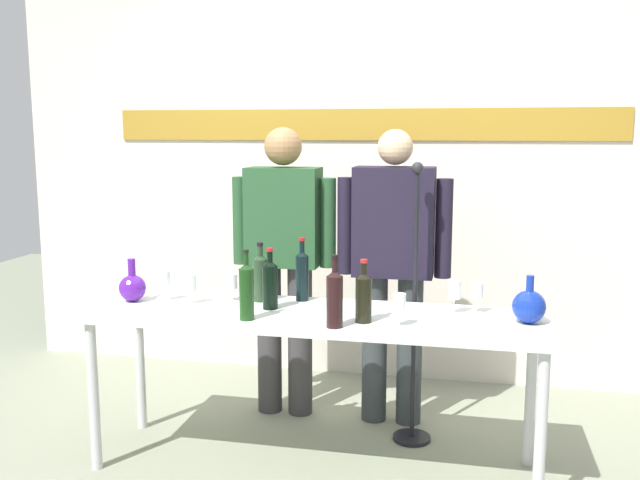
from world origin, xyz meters
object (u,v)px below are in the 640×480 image
(wine_glass_left_0, at_px, (231,282))
(wine_glass_right_0, at_px, (476,291))
(wine_bottle_1, at_px, (260,276))
(wine_glass_right_2, at_px, (454,290))
(wine_bottle_5, at_px, (364,295))
(microphone_stand, at_px, (414,351))
(wine_bottle_2, at_px, (270,283))
(wine_bottle_3, at_px, (302,274))
(display_table, at_px, (313,326))
(presenter_left, at_px, (284,253))
(wine_glass_right_1, at_px, (399,304))
(wine_bottle_0, at_px, (335,297))
(presenter_right, at_px, (393,258))
(wine_glass_left_2, at_px, (164,279))
(wine_glass_left_1, at_px, (190,283))
(decanter_blue_left, at_px, (133,287))
(decanter_blue_right, at_px, (529,306))
(wine_bottle_4, at_px, (247,290))

(wine_glass_left_0, relative_size, wine_glass_right_0, 0.93)
(wine_bottle_1, distance_m, wine_glass_right_2, 0.96)
(wine_bottle_5, distance_m, microphone_stand, 0.69)
(wine_bottle_2, bearing_deg, wine_bottle_5, -16.60)
(wine_bottle_3, xyz_separation_m, wine_glass_left_0, (-0.35, -0.08, -0.04))
(display_table, bearing_deg, presenter_left, 116.46)
(wine_bottle_3, relative_size, microphone_stand, 0.22)
(wine_bottle_2, bearing_deg, wine_glass_right_1, -14.86)
(wine_bottle_1, xyz_separation_m, wine_glass_left_0, (-0.15, -0.02, -0.03))
(wine_bottle_3, distance_m, microphone_stand, 0.72)
(wine_bottle_5, distance_m, wine_glass_left_0, 0.76)
(wine_bottle_1, distance_m, wine_bottle_2, 0.16)
(wine_bottle_0, xyz_separation_m, wine_glass_left_0, (-0.60, 0.36, -0.04))
(presenter_right, bearing_deg, wine_glass_left_0, -147.51)
(wine_glass_right_0, distance_m, wine_glass_right_1, 0.44)
(wine_bottle_0, xyz_separation_m, wine_glass_right_1, (0.27, 0.08, -0.03))
(microphone_stand, bearing_deg, wine_glass_left_2, -165.04)
(wine_glass_left_1, xyz_separation_m, wine_glass_right_2, (1.28, 0.09, 0.01))
(wine_bottle_1, bearing_deg, wine_bottle_5, -26.12)
(wine_bottle_5, bearing_deg, decanter_blue_left, 173.34)
(decanter_blue_left, distance_m, decanter_blue_right, 1.91)
(wine_glass_left_0, bearing_deg, presenter_right, 32.49)
(wine_glass_left_2, xyz_separation_m, microphone_stand, (1.23, 0.33, -0.40))
(presenter_right, relative_size, wine_glass_right_1, 11.22)
(wine_glass_right_1, relative_size, microphone_stand, 0.10)
(wine_bottle_0, xyz_separation_m, wine_bottle_2, (-0.36, 0.25, -0.01))
(wine_bottle_5, relative_size, wine_glass_left_2, 1.91)
(decanter_blue_right, relative_size, wine_bottle_4, 0.67)
(presenter_right, distance_m, wine_bottle_1, 0.77)
(wine_glass_right_0, bearing_deg, wine_glass_left_1, -175.22)
(decanter_blue_right, height_order, wine_glass_right_0, decanter_blue_right)
(wine_glass_left_1, distance_m, wine_glass_right_1, 1.07)
(wine_glass_right_2, height_order, microphone_stand, microphone_stand)
(wine_bottle_1, height_order, wine_bottle_4, wine_bottle_4)
(decanter_blue_left, relative_size, presenter_left, 0.13)
(presenter_left, distance_m, wine_glass_right_0, 1.16)
(wine_bottle_4, distance_m, wine_glass_left_2, 0.58)
(wine_glass_left_0, relative_size, microphone_stand, 0.09)
(presenter_left, height_order, wine_bottle_3, presenter_left)
(display_table, distance_m, presenter_left, 0.73)
(presenter_left, height_order, microphone_stand, presenter_left)
(decanter_blue_right, distance_m, wine_glass_left_0, 1.44)
(decanter_blue_left, distance_m, wine_glass_left_2, 0.16)
(decanter_blue_left, relative_size, wine_bottle_2, 0.73)
(decanter_blue_right, relative_size, microphone_stand, 0.15)
(wine_glass_left_1, bearing_deg, presenter_left, 61.43)
(wine_glass_left_2, relative_size, microphone_stand, 0.10)
(wine_glass_left_0, bearing_deg, decanter_blue_right, -4.70)
(display_table, relative_size, wine_glass_right_1, 14.92)
(decanter_blue_right, distance_m, wine_glass_right_0, 0.26)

